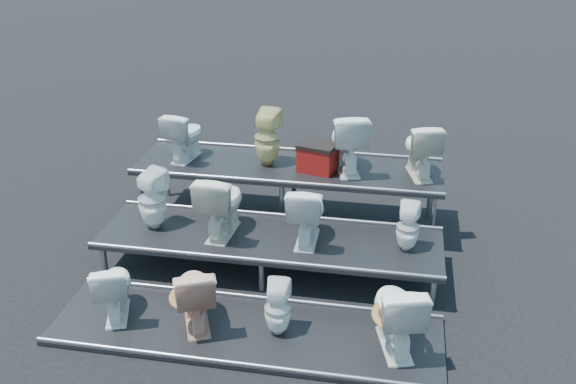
% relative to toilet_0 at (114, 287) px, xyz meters
% --- Properties ---
extents(ground, '(80.00, 80.00, 0.00)m').
position_rel_toilet_0_xyz_m(ground, '(1.46, 1.30, -0.41)').
color(ground, black).
rests_on(ground, ground).
extents(tier_front, '(4.20, 1.20, 0.06)m').
position_rel_toilet_0_xyz_m(tier_front, '(1.46, 0.00, -0.38)').
color(tier_front, black).
rests_on(tier_front, ground).
extents(tier_mid, '(4.20, 1.20, 0.46)m').
position_rel_toilet_0_xyz_m(tier_mid, '(1.46, 1.30, -0.18)').
color(tier_mid, black).
rests_on(tier_mid, ground).
extents(tier_back, '(4.20, 1.20, 0.86)m').
position_rel_toilet_0_xyz_m(tier_back, '(1.46, 2.60, 0.02)').
color(tier_back, black).
rests_on(tier_back, ground).
extents(toilet_0, '(0.59, 0.77, 0.70)m').
position_rel_toilet_0_xyz_m(toilet_0, '(0.00, 0.00, 0.00)').
color(toilet_0, white).
rests_on(toilet_0, tier_front).
extents(toilet_1, '(0.69, 0.86, 0.77)m').
position_rel_toilet_0_xyz_m(toilet_1, '(0.91, 0.00, 0.03)').
color(toilet_1, tan).
rests_on(toilet_1, tier_front).
extents(toilet_2, '(0.29, 0.30, 0.62)m').
position_rel_toilet_0_xyz_m(toilet_2, '(1.82, 0.00, -0.04)').
color(toilet_2, white).
rests_on(toilet_2, tier_front).
extents(toilet_3, '(0.66, 0.91, 0.83)m').
position_rel_toilet_0_xyz_m(toilet_3, '(3.03, 0.00, 0.06)').
color(toilet_3, white).
rests_on(toilet_3, tier_front).
extents(toilet_4, '(0.45, 0.46, 0.77)m').
position_rel_toilet_0_xyz_m(toilet_4, '(-0.02, 1.30, 0.43)').
color(toilet_4, white).
rests_on(toilet_4, tier_mid).
extents(toilet_5, '(0.52, 0.84, 0.82)m').
position_rel_toilet_0_xyz_m(toilet_5, '(0.87, 1.30, 0.46)').
color(toilet_5, silver).
rests_on(toilet_5, tier_mid).
extents(toilet_6, '(0.43, 0.75, 0.76)m').
position_rel_toilet_0_xyz_m(toilet_6, '(1.92, 1.30, 0.43)').
color(toilet_6, white).
rests_on(toilet_6, tier_mid).
extents(toilet_7, '(0.30, 0.30, 0.60)m').
position_rel_toilet_0_xyz_m(toilet_7, '(3.12, 1.30, 0.35)').
color(toilet_7, white).
rests_on(toilet_7, tier_mid).
extents(toilet_8, '(0.51, 0.74, 0.70)m').
position_rel_toilet_0_xyz_m(toilet_8, '(-0.01, 2.60, 0.80)').
color(toilet_8, white).
rests_on(toilet_8, tier_back).
extents(toilet_9, '(0.40, 0.41, 0.78)m').
position_rel_toilet_0_xyz_m(toilet_9, '(1.17, 2.60, 0.84)').
color(toilet_9, '#D2C781').
rests_on(toilet_9, tier_back).
extents(toilet_10, '(0.66, 0.91, 0.84)m').
position_rel_toilet_0_xyz_m(toilet_10, '(2.26, 2.60, 0.87)').
color(toilet_10, white).
rests_on(toilet_10, tier_back).
extents(toilet_11, '(0.59, 0.82, 0.75)m').
position_rel_toilet_0_xyz_m(toilet_11, '(3.23, 2.60, 0.83)').
color(toilet_11, silver).
rests_on(toilet_11, tier_back).
extents(red_crate, '(0.55, 0.48, 0.34)m').
position_rel_toilet_0_xyz_m(red_crate, '(1.88, 2.51, 0.62)').
color(red_crate, maroon).
rests_on(red_crate, tier_back).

